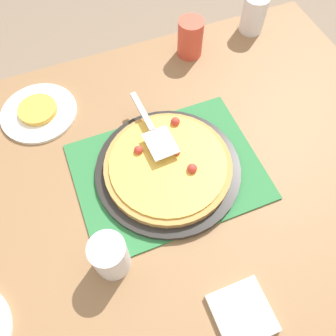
{
  "coord_description": "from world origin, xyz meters",
  "views": [
    {
      "loc": [
        0.16,
        0.41,
        1.54
      ],
      "look_at": [
        0.0,
        0.0,
        0.77
      ],
      "focal_mm": 36.39,
      "sensor_mm": 36.0,
      "label": 1
    }
  ],
  "objects": [
    {
      "name": "served_slice_right",
      "position": [
        0.28,
        -0.32,
        0.77
      ],
      "size": [
        0.11,
        0.11,
        0.02
      ],
      "primitive_type": "cylinder",
      "color": "gold",
      "rests_on": "plate_far_right"
    },
    {
      "name": "placemat",
      "position": [
        0.0,
        0.0,
        0.75
      ],
      "size": [
        0.48,
        0.36,
        0.01
      ],
      "primitive_type": "cube",
      "color": "#2D753D",
      "rests_on": "dining_table"
    },
    {
      "name": "pizza",
      "position": [
        -0.0,
        -0.0,
        0.78
      ],
      "size": [
        0.33,
        0.33,
        0.05
      ],
      "color": "#B78442",
      "rests_on": "pizza_pan"
    },
    {
      "name": "plate_far_right",
      "position": [
        0.28,
        -0.32,
        0.76
      ],
      "size": [
        0.22,
        0.22,
        0.01
      ],
      "primitive_type": "cylinder",
      "color": "white",
      "rests_on": "dining_table"
    },
    {
      "name": "cup_near",
      "position": [
        -0.23,
        -0.39,
        0.81
      ],
      "size": [
        0.08,
        0.08,
        0.12
      ],
      "primitive_type": "cylinder",
      "color": "#E04C38",
      "rests_on": "dining_table"
    },
    {
      "name": "ground_plane",
      "position": [
        0.0,
        0.0,
        0.0
      ],
      "size": [
        8.0,
        8.0,
        0.0
      ],
      "primitive_type": "plane",
      "color": "#84705B"
    },
    {
      "name": "cup_corner",
      "position": [
        -0.47,
        -0.42,
        0.81
      ],
      "size": [
        0.08,
        0.08,
        0.12
      ],
      "primitive_type": "cylinder",
      "color": "white",
      "rests_on": "dining_table"
    },
    {
      "name": "pizza_server",
      "position": [
        0.01,
        -0.1,
        0.82
      ],
      "size": [
        0.08,
        0.23,
        0.01
      ],
      "color": "silver",
      "rests_on": "pizza"
    },
    {
      "name": "cup_far",
      "position": [
        0.2,
        0.18,
        0.81
      ],
      "size": [
        0.08,
        0.08,
        0.12
      ],
      "primitive_type": "cylinder",
      "color": "white",
      "rests_on": "dining_table"
    },
    {
      "name": "napkin_stack",
      "position": [
        -0.02,
        0.38,
        0.76
      ],
      "size": [
        0.12,
        0.12,
        0.02
      ],
      "primitive_type": "cube",
      "color": "white",
      "rests_on": "dining_table"
    },
    {
      "name": "dining_table",
      "position": [
        0.0,
        0.0,
        0.64
      ],
      "size": [
        1.4,
        1.0,
        0.75
      ],
      "color": "olive",
      "rests_on": "ground_plane"
    },
    {
      "name": "pizza_pan",
      "position": [
        0.0,
        0.0,
        0.76
      ],
      "size": [
        0.38,
        0.38,
        0.01
      ],
      "primitive_type": "cylinder",
      "color": "black",
      "rests_on": "placemat"
    }
  ]
}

